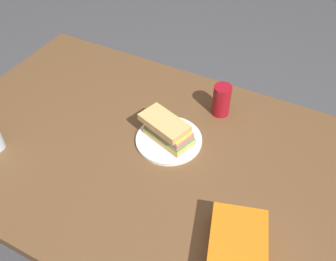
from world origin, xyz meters
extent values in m
cube|color=brown|center=(0.00, 0.00, 0.76)|extent=(1.59, 0.95, 0.04)
cylinder|color=brown|center=(0.72, -0.39, 0.37)|extent=(0.07, 0.07, 0.74)
cylinder|color=white|center=(0.00, -0.08, 0.78)|extent=(0.23, 0.23, 0.01)
cube|color=#DBB26B|center=(0.00, -0.08, 0.80)|extent=(0.19, 0.14, 0.02)
cube|color=#599E3F|center=(0.00, -0.08, 0.82)|extent=(0.18, 0.13, 0.01)
cube|color=#C6727A|center=(0.00, -0.08, 0.83)|extent=(0.17, 0.13, 0.02)
cube|color=yellow|center=(0.00, -0.08, 0.84)|extent=(0.17, 0.12, 0.01)
cube|color=#DBB26B|center=(0.02, -0.07, 0.86)|extent=(0.19, 0.14, 0.02)
cylinder|color=maroon|center=(-0.10, -0.30, 0.84)|extent=(0.07, 0.07, 0.12)
cube|color=orange|center=(-0.35, 0.22, 0.81)|extent=(0.21, 0.26, 0.07)
camera|label=1|loc=(-0.41, 0.73, 1.73)|focal=40.26mm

